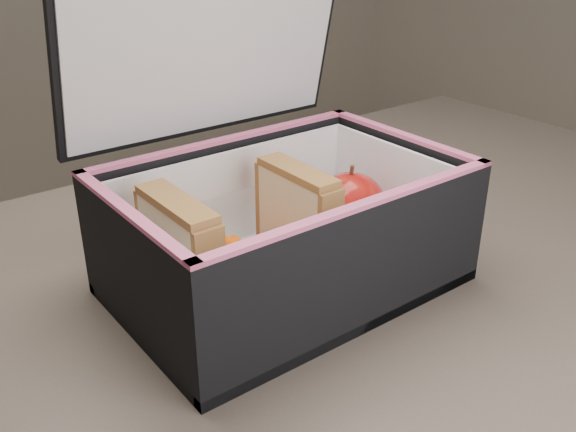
# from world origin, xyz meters

# --- Properties ---
(kitchen_table) EXTENTS (1.20, 0.80, 0.75)m
(kitchen_table) POSITION_xyz_m (0.00, 0.00, 0.66)
(kitchen_table) COLOR brown
(kitchen_table) RESTS_ON ground
(lunch_bag) EXTENTS (0.30, 0.24, 0.30)m
(lunch_bag) POSITION_xyz_m (-0.04, 0.05, 0.82)
(lunch_bag) COLOR black
(lunch_bag) RESTS_ON kitchen_table
(plastic_tub) EXTENTS (0.16, 0.12, 0.07)m
(plastic_tub) POSITION_xyz_m (-0.09, 0.04, 0.80)
(plastic_tub) COLOR white
(plastic_tub) RESTS_ON lunch_bag
(sandwich_left) EXTENTS (0.03, 0.09, 0.10)m
(sandwich_left) POSITION_xyz_m (-0.15, 0.04, 0.82)
(sandwich_left) COLOR #D0B18A
(sandwich_left) RESTS_ON plastic_tub
(sandwich_right) EXTENTS (0.02, 0.09, 0.10)m
(sandwich_right) POSITION_xyz_m (-0.03, 0.04, 0.82)
(sandwich_right) COLOR #D0B18A
(sandwich_right) RESTS_ON plastic_tub
(carrot_sticks) EXTENTS (0.05, 0.15, 0.03)m
(carrot_sticks) POSITION_xyz_m (-0.09, 0.04, 0.78)
(carrot_sticks) COLOR #EA3600
(carrot_sticks) RESTS_ON plastic_tub
(paper_napkin) EXTENTS (0.10, 0.11, 0.01)m
(paper_napkin) POSITION_xyz_m (0.05, 0.05, 0.77)
(paper_napkin) COLOR white
(paper_napkin) RESTS_ON lunch_bag
(red_apple) EXTENTS (0.09, 0.09, 0.07)m
(red_apple) POSITION_xyz_m (0.04, 0.05, 0.80)
(red_apple) COLOR maroon
(red_apple) RESTS_ON paper_napkin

